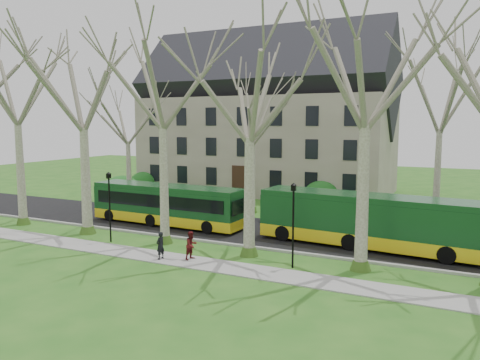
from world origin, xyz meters
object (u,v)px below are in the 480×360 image
bus_lead (167,204)px  pedestrian_b (191,245)px  pedestrian_a (160,245)px  bus_follow (367,220)px

bus_lead → pedestrian_b: bus_lead is taller
bus_lead → pedestrian_b: 9.16m
pedestrian_a → pedestrian_b: bearing=123.6°
pedestrian_a → pedestrian_b: pedestrian_b is taller
bus_follow → pedestrian_b: bus_follow is taller
bus_follow → pedestrian_a: (-9.58, -7.41, -0.87)m
bus_lead → pedestrian_a: bus_lead is taller
pedestrian_b → bus_lead: bearing=57.1°
bus_lead → pedestrian_b: bearing=-45.2°
pedestrian_b → bus_follow: bearing=-36.0°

